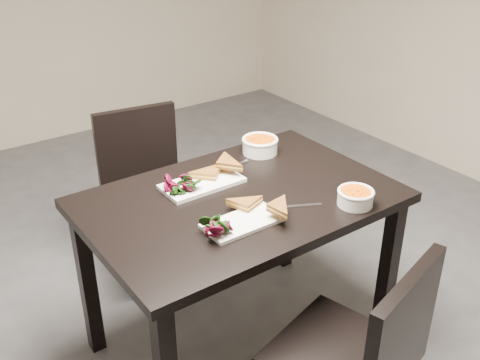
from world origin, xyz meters
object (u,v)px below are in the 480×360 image
(table, at_px, (240,217))
(chair_far, at_px, (146,183))
(plate_near, at_px, (243,222))
(chair_near, at_px, (363,355))
(soup_bowl_far, at_px, (260,144))
(soup_bowl_near, at_px, (356,196))
(plate_far, at_px, (202,183))

(table, xyz_separation_m, chair_far, (-0.03, 0.78, -0.17))
(table, distance_m, plate_near, 0.23)
(chair_far, height_order, plate_near, chair_far)
(chair_far, xyz_separation_m, plate_near, (-0.08, -0.95, 0.27))
(chair_near, distance_m, soup_bowl_far, 1.07)
(chair_far, height_order, soup_bowl_near, chair_far)
(chair_far, bearing_deg, soup_bowl_near, -63.53)
(soup_bowl_near, bearing_deg, soup_bowl_far, 90.71)
(chair_near, height_order, soup_bowl_far, chair_near)
(chair_near, height_order, chair_far, same)
(plate_far, height_order, soup_bowl_far, soup_bowl_far)
(soup_bowl_far, bearing_deg, soup_bowl_near, -89.29)
(table, distance_m, plate_far, 0.21)
(table, height_order, soup_bowl_far, soup_bowl_far)
(plate_far, relative_size, soup_bowl_far, 2.01)
(plate_near, bearing_deg, plate_far, 83.30)
(soup_bowl_near, relative_size, plate_far, 0.42)
(chair_near, distance_m, plate_far, 0.90)
(table, bearing_deg, soup_bowl_far, 41.61)
(chair_far, relative_size, plate_far, 2.58)
(chair_far, bearing_deg, plate_near, -86.07)
(table, relative_size, soup_bowl_near, 8.56)
(chair_near, bearing_deg, chair_far, 75.78)
(plate_near, distance_m, soup_bowl_far, 0.61)
(chair_far, height_order, plate_far, chair_far)
(soup_bowl_near, bearing_deg, table, 135.44)
(table, distance_m, soup_bowl_far, 0.43)
(chair_near, relative_size, soup_bowl_far, 5.18)
(soup_bowl_near, bearing_deg, plate_near, 162.31)
(table, bearing_deg, chair_far, 92.39)
(table, xyz_separation_m, chair_near, (-0.02, -0.70, -0.17))
(chair_far, xyz_separation_m, soup_bowl_far, (0.34, -0.50, 0.31))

